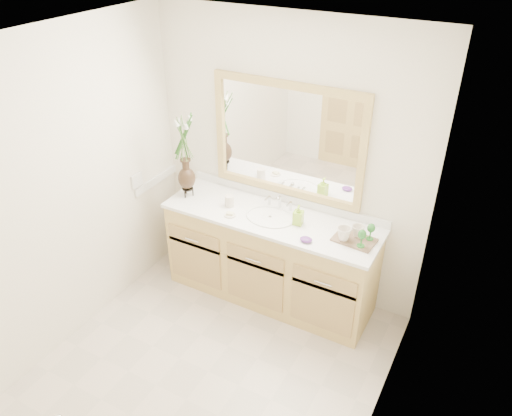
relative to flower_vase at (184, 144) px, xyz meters
The scene contains 22 objects.
floor 1.83m from the flower_vase, 50.47° to the right, with size 2.60×2.60×0.00m, color beige.
ceiling 1.66m from the flower_vase, 50.47° to the right, with size 2.40×2.60×0.02m, color white.
wall_back 0.87m from the flower_vase, 22.35° to the left, with size 2.40×0.02×2.40m, color white.
wall_front 2.41m from the flower_vase, 70.57° to the right, with size 2.40×0.02×2.40m, color white.
wall_left 1.06m from the flower_vase, 112.35° to the right, with size 0.02×2.60×2.40m, color white.
wall_right 2.23m from the flower_vase, 25.88° to the right, with size 0.02×2.60×2.40m, color white.
vanity 1.22m from the flower_vase, ahead, with size 1.80×0.55×0.80m.
counter 0.95m from the flower_vase, ahead, with size 1.84×0.57×0.03m, color white.
sink 0.97m from the flower_vase, ahead, with size 0.38×0.34×0.23m.
mirror 0.86m from the flower_vase, 21.00° to the left, with size 1.32×0.04×0.97m.
switch_plate 0.56m from the flower_vase, 151.89° to the right, with size 0.02×0.12×0.12m, color white.
door 2.33m from the flower_vase, 77.48° to the right, with size 0.80×0.03×2.00m, color #D6B668.
flower_vase is the anchor object (origin of this frame).
tumbler 0.61m from the flower_vase, ahead, with size 0.08×0.08×0.10m, color silver.
soap_dish 0.70m from the flower_vase, 12.63° to the right, with size 0.10×0.10×0.03m.
soap_bottle 1.12m from the flower_vase, ahead, with size 0.07×0.07×0.15m, color #98CD30.
purple_dish 1.30m from the flower_vase, ahead, with size 0.10×0.08×0.03m, color #5B297C.
tray 1.59m from the flower_vase, ahead, with size 0.31×0.21×0.02m, color brown.
mug_left 1.51m from the flower_vase, ahead, with size 0.11×0.10×0.11m, color silver.
mug_right 1.58m from the flower_vase, ahead, with size 0.10×0.09×0.10m, color silver.
goblet_front 1.64m from the flower_vase, ahead, with size 0.06×0.06×0.14m.
goblet_back 1.67m from the flower_vase, ahead, with size 0.06×0.06×0.14m.
Camera 1 is at (1.56, -2.10, 3.01)m, focal length 35.00 mm.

